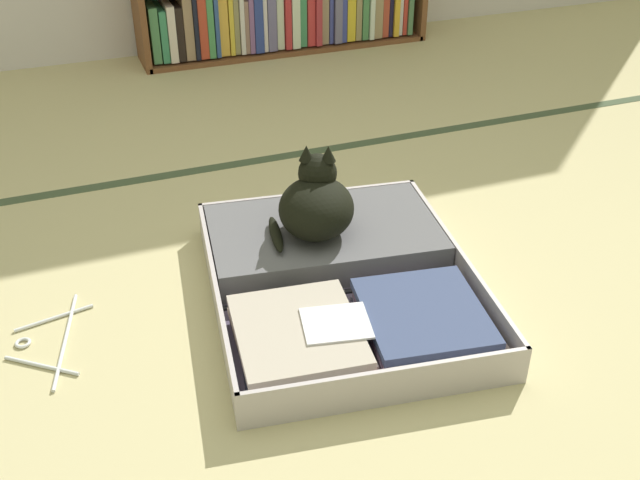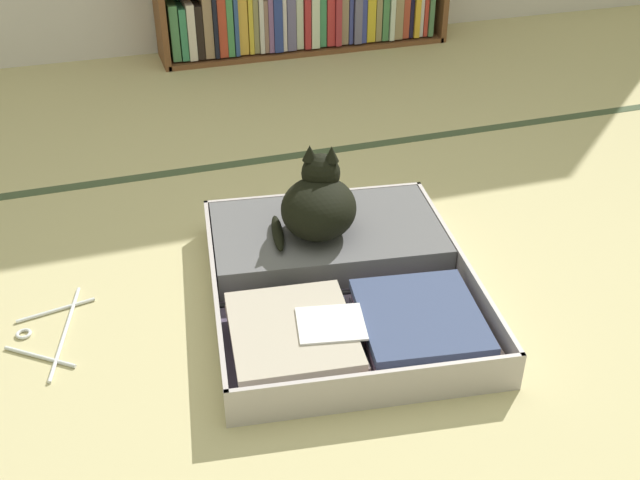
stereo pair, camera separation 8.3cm
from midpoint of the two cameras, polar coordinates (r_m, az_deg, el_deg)
ground_plane at (r=2.01m, az=2.61°, el=-7.11°), size 10.00×10.00×0.00m
tatami_border at (r=2.86m, az=-4.63°, el=5.80°), size 4.80×0.05×0.00m
open_suitcase at (r=2.14m, az=2.47°, el=-2.74°), size 0.81×0.95×0.11m
black_cat at (r=2.19m, az=0.98°, el=2.72°), size 0.30×0.32×0.25m
clothes_hanger at (r=2.12m, az=-18.36°, el=-6.58°), size 0.23×0.38×0.01m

